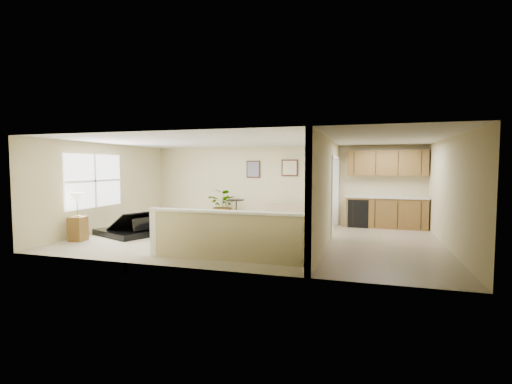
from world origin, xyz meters
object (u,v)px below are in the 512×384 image
(accent_table, at_px, (236,208))
(lamp_stand, at_px, (78,220))
(piano, at_px, (132,211))
(piano_bench, at_px, (181,227))
(small_plant, at_px, (318,219))
(palm_plant, at_px, (224,205))
(loveseat, at_px, (286,216))

(accent_table, relative_size, lamp_stand, 0.65)
(piano, height_order, accent_table, piano)
(piano_bench, distance_m, small_plant, 4.19)
(palm_plant, bearing_deg, loveseat, -6.56)
(piano, bearing_deg, small_plant, 51.42)
(loveseat, distance_m, accent_table, 1.67)
(palm_plant, xyz_separation_m, small_plant, (3.17, -0.22, -0.30))
(piano, xyz_separation_m, palm_plant, (1.58, 2.83, -0.08))
(piano_bench, relative_size, small_plant, 1.37)
(piano, xyz_separation_m, loveseat, (3.76, 2.58, -0.31))
(small_plant, bearing_deg, loveseat, -178.10)
(loveseat, relative_size, small_plant, 2.75)
(palm_plant, height_order, small_plant, palm_plant)
(piano, xyz_separation_m, small_plant, (4.75, 2.61, -0.38))
(palm_plant, relative_size, lamp_stand, 0.96)
(small_plant, bearing_deg, piano, -151.18)
(piano_bench, xyz_separation_m, lamp_stand, (-2.22, -1.18, 0.26))
(loveseat, height_order, palm_plant, palm_plant)
(piano, bearing_deg, lamp_stand, -97.99)
(small_plant, distance_m, lamp_stand, 6.68)
(piano, distance_m, small_plant, 5.44)
(piano_bench, bearing_deg, lamp_stand, -151.91)
(piano_bench, distance_m, loveseat, 3.45)
(piano, height_order, palm_plant, piano)
(piano_bench, relative_size, lamp_stand, 0.63)
(accent_table, bearing_deg, palm_plant, 158.05)
(piano, xyz_separation_m, piano_bench, (1.50, -0.03, -0.37))
(lamp_stand, bearing_deg, loveseat, 40.30)
(accent_table, bearing_deg, piano_bench, -102.82)
(piano_bench, height_order, loveseat, loveseat)
(piano, xyz_separation_m, accent_table, (2.10, 2.62, -0.12))
(accent_table, height_order, lamp_stand, lamp_stand)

